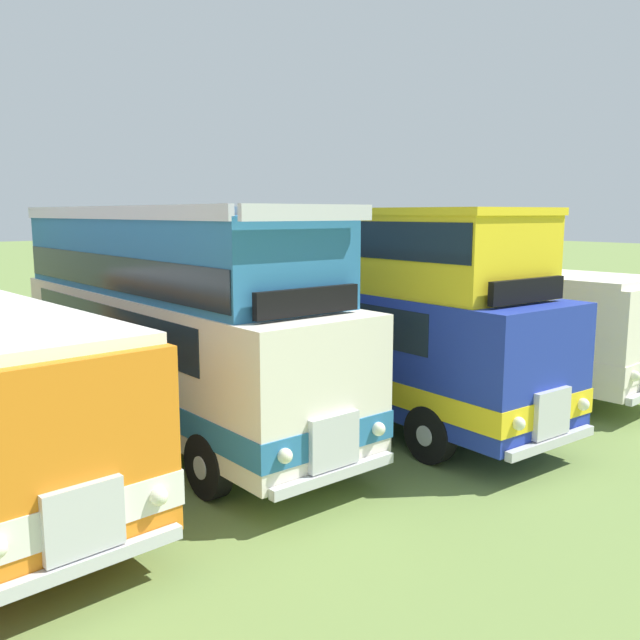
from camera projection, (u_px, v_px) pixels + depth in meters
bus_seventh_in_row at (170, 316)px, 13.32m from camera, size 2.65×9.87×4.52m
bus_eighth_in_row at (341, 297)px, 15.34m from camera, size 3.05×11.24×4.49m
bus_ninth_in_row at (441, 310)px, 18.24m from camera, size 3.08×11.37×2.99m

